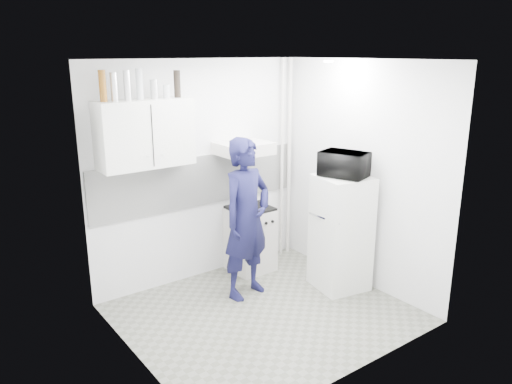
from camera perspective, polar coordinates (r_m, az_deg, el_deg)
floor at (r=5.44m, az=0.96°, el=-13.69°), size 2.80×2.80×0.00m
ceiling at (r=4.73m, az=1.11°, el=14.88°), size 2.80×2.80×0.00m
wall_back at (r=5.93m, az=-6.35°, el=2.30°), size 2.80×0.00×2.80m
wall_left at (r=4.26m, az=-14.10°, el=-3.54°), size 0.00×2.60×2.60m
wall_right at (r=5.86m, az=11.96°, el=1.87°), size 0.00×2.60×2.60m
person at (r=5.48m, az=-1.07°, el=-3.08°), size 0.73×0.55×1.80m
stove at (r=6.28m, az=-0.66°, el=-5.45°), size 0.50×0.50×0.80m
fridge at (r=5.83m, az=9.68°, el=-4.62°), size 0.65×0.65×1.33m
stove_top at (r=6.15m, az=-0.67°, el=-1.85°), size 0.48×0.48×0.03m
saucepan at (r=6.04m, az=-0.89°, el=-1.53°), size 0.18×0.18×0.10m
microwave at (r=5.60m, az=10.06°, el=3.14°), size 0.59×0.49×0.28m
bottle_a at (r=5.13m, az=-17.13°, el=11.51°), size 0.07×0.07×0.30m
bottle_b at (r=5.17m, az=-15.93°, el=11.48°), size 0.07×0.07×0.28m
bottle_c at (r=5.22m, az=-14.51°, el=11.71°), size 0.07×0.07×0.29m
bottle_d at (r=5.27m, az=-13.18°, el=11.92°), size 0.07×0.07×0.31m
canister_a at (r=5.34m, az=-11.58°, el=11.45°), size 0.08×0.08×0.20m
canister_b at (r=5.40m, az=-10.18°, el=11.25°), size 0.07×0.07×0.14m
bottle_e at (r=5.46m, az=-9.00°, el=12.10°), size 0.07×0.07×0.28m
upper_cabinet at (r=5.34m, az=-12.57°, el=6.53°), size 1.00×0.35×0.70m
range_hood at (r=5.91m, az=-1.41°, el=5.01°), size 0.60×0.50×0.14m
backsplash at (r=5.94m, az=-6.25°, el=1.33°), size 2.74×0.03×0.60m
pipe_a at (r=6.60m, az=3.80°, el=3.75°), size 0.05×0.05×2.60m
pipe_b at (r=6.53m, az=2.99°, el=3.62°), size 0.04×0.04×2.60m
ceiling_spot_fixture at (r=5.54m, az=8.29°, el=14.55°), size 0.10×0.10×0.02m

